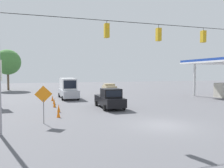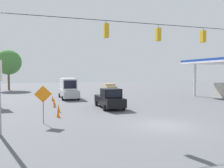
# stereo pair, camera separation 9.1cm
# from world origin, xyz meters

# --- Properties ---
(ground_plane) EXTENTS (140.00, 140.00, 0.00)m
(ground_plane) POSITION_xyz_m (0.00, 0.00, 0.00)
(ground_plane) COLOR #56565B
(overhead_signal_span) EXTENTS (21.68, 0.38, 8.08)m
(overhead_signal_span) POSITION_xyz_m (0.02, -0.84, 5.00)
(overhead_signal_span) COLOR #939399
(overhead_signal_span) RESTS_ON ground_plane
(sedan_tan_oncoming_deep) EXTENTS (2.33, 4.21, 1.82)m
(sedan_tan_oncoming_deep) POSITION_xyz_m (-3.06, -23.65, 0.95)
(sedan_tan_oncoming_deep) COLOR tan
(sedan_tan_oncoming_deep) RESTS_ON ground_plane
(box_truck_silver_withflow_far) EXTENTS (2.57, 6.63, 2.96)m
(box_truck_silver_withflow_far) POSITION_xyz_m (4.73, -18.78, 1.46)
(box_truck_silver_withflow_far) COLOR #A8AAB2
(box_truck_silver_withflow_far) RESTS_ON ground_plane
(pickup_truck_black_withflow_mid) EXTENTS (2.28, 5.26, 2.12)m
(pickup_truck_black_withflow_mid) POSITION_xyz_m (1.45, -8.51, 0.98)
(pickup_truck_black_withflow_mid) COLOR black
(pickup_truck_black_withflow_mid) RESTS_ON ground_plane
(traffic_cone_nearest) EXTENTS (0.30, 0.30, 0.74)m
(traffic_cone_nearest) POSITION_xyz_m (7.02, -5.19, 0.37)
(traffic_cone_nearest) COLOR orange
(traffic_cone_nearest) RESTS_ON ground_plane
(traffic_cone_second) EXTENTS (0.30, 0.30, 0.74)m
(traffic_cone_second) POSITION_xyz_m (6.82, -7.72, 0.37)
(traffic_cone_second) COLOR orange
(traffic_cone_second) RESTS_ON ground_plane
(traffic_cone_third) EXTENTS (0.30, 0.30, 0.74)m
(traffic_cone_third) POSITION_xyz_m (7.07, -10.80, 0.37)
(traffic_cone_third) COLOR orange
(traffic_cone_third) RESTS_ON ground_plane
(traffic_cone_fourth) EXTENTS (0.30, 0.30, 0.74)m
(traffic_cone_fourth) POSITION_xyz_m (6.99, -13.36, 0.37)
(traffic_cone_fourth) COLOR orange
(traffic_cone_fourth) RESTS_ON ground_plane
(traffic_cone_fifth) EXTENTS (0.30, 0.30, 0.74)m
(traffic_cone_fifth) POSITION_xyz_m (7.07, -16.40, 0.37)
(traffic_cone_fifth) COLOR orange
(traffic_cone_fifth) RESTS_ON ground_plane
(work_zone_sign) EXTENTS (1.27, 0.06, 2.84)m
(work_zone_sign) POSITION_xyz_m (8.21, -3.17, 1.99)
(work_zone_sign) COLOR slate
(work_zone_sign) RESTS_ON ground_plane
(tree_horizon_left) EXTENTS (5.39, 5.39, 8.72)m
(tree_horizon_left) POSITION_xyz_m (15.38, -37.70, 6.01)
(tree_horizon_left) COLOR brown
(tree_horizon_left) RESTS_ON ground_plane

